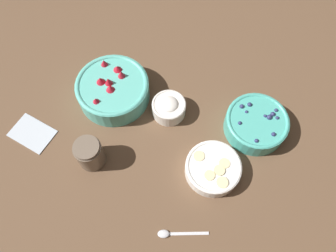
{
  "coord_description": "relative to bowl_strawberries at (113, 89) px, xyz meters",
  "views": [
    {
      "loc": [
        -0.29,
        0.31,
        0.92
      ],
      "look_at": [
        -0.06,
        -0.05,
        0.04
      ],
      "focal_mm": 35.0,
      "sensor_mm": 36.0,
      "label": 1
    }
  ],
  "objects": [
    {
      "name": "bowl_strawberries",
      "position": [
        0.0,
        0.0,
        0.0
      ],
      "size": [
        0.23,
        0.23,
        0.1
      ],
      "color": "#56B7A8",
      "rests_on": "ground_plane"
    },
    {
      "name": "napkin",
      "position": [
        0.13,
        0.25,
        -0.04
      ],
      "size": [
        0.14,
        0.1,
        0.01
      ],
      "color": "#B2BCC6",
      "rests_on": "ground_plane"
    },
    {
      "name": "ground_plane",
      "position": [
        -0.16,
        0.07,
        -0.04
      ],
      "size": [
        4.0,
        4.0,
        0.0
      ],
      "primitive_type": "plane",
      "color": "brown"
    },
    {
      "name": "jar_chocolate",
      "position": [
        -0.08,
        0.21,
        0.0
      ],
      "size": [
        0.08,
        0.08,
        0.1
      ],
      "color": "brown",
      "rests_on": "ground_plane"
    },
    {
      "name": "bowl_bananas",
      "position": [
        -0.39,
        0.05,
        -0.02
      ],
      "size": [
        0.16,
        0.16,
        0.05
      ],
      "color": "white",
      "rests_on": "ground_plane"
    },
    {
      "name": "bowl_cream",
      "position": [
        -0.18,
        -0.05,
        -0.01
      ],
      "size": [
        0.1,
        0.1,
        0.06
      ],
      "color": "silver",
      "rests_on": "ground_plane"
    },
    {
      "name": "spoon",
      "position": [
        -0.39,
        0.26,
        -0.04
      ],
      "size": [
        0.12,
        0.09,
        0.01
      ],
      "color": "silver",
      "rests_on": "ground_plane"
    },
    {
      "name": "bowl_blueberries",
      "position": [
        -0.43,
        -0.14,
        -0.01
      ],
      "size": [
        0.19,
        0.19,
        0.07
      ],
      "color": "#47AD9E",
      "rests_on": "ground_plane"
    }
  ]
}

